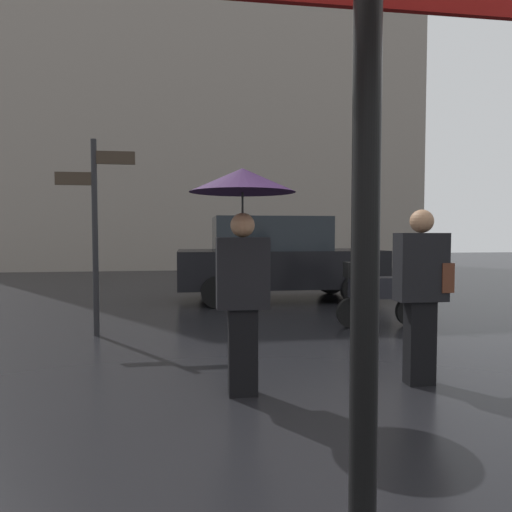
{
  "coord_description": "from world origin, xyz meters",
  "views": [
    {
      "loc": [
        -0.82,
        -2.27,
        1.45
      ],
      "look_at": [
        0.17,
        4.46,
        1.12
      ],
      "focal_mm": 32.69,
      "sensor_mm": 36.0,
      "label": 1
    }
  ],
  "objects_px": {
    "pedestrian_with_bag": "(422,286)",
    "street_signpost": "(95,217)",
    "pedestrian_with_umbrella": "(243,221)",
    "parked_scooter": "(378,291)",
    "parked_car_left": "(277,258)"
  },
  "relations": [
    {
      "from": "pedestrian_with_umbrella",
      "to": "pedestrian_with_bag",
      "type": "height_order",
      "value": "pedestrian_with_umbrella"
    },
    {
      "from": "pedestrian_with_umbrella",
      "to": "parked_car_left",
      "type": "relative_size",
      "value": 0.46
    },
    {
      "from": "pedestrian_with_umbrella",
      "to": "street_signpost",
      "type": "xyz_separation_m",
      "value": [
        -1.76,
        2.71,
        0.12
      ]
    },
    {
      "from": "pedestrian_with_bag",
      "to": "parked_scooter",
      "type": "xyz_separation_m",
      "value": [
        0.7,
        2.66,
        -0.39
      ]
    },
    {
      "from": "street_signpost",
      "to": "pedestrian_with_bag",
      "type": "bearing_deg",
      "value": -37.18
    },
    {
      "from": "pedestrian_with_umbrella",
      "to": "parked_scooter",
      "type": "bearing_deg",
      "value": 107.03
    },
    {
      "from": "parked_car_left",
      "to": "street_signpost",
      "type": "relative_size",
      "value": 1.58
    },
    {
      "from": "parked_scooter",
      "to": "street_signpost",
      "type": "height_order",
      "value": "street_signpost"
    },
    {
      "from": "pedestrian_with_bag",
      "to": "street_signpost",
      "type": "relative_size",
      "value": 0.61
    },
    {
      "from": "pedestrian_with_umbrella",
      "to": "street_signpost",
      "type": "bearing_deg",
      "value": -178.13
    },
    {
      "from": "street_signpost",
      "to": "parked_car_left",
      "type": "bearing_deg",
      "value": 44.0
    },
    {
      "from": "parked_scooter",
      "to": "parked_car_left",
      "type": "relative_size",
      "value": 0.33
    },
    {
      "from": "pedestrian_with_bag",
      "to": "street_signpost",
      "type": "distance_m",
      "value": 4.45
    },
    {
      "from": "pedestrian_with_umbrella",
      "to": "pedestrian_with_bag",
      "type": "distance_m",
      "value": 1.84
    },
    {
      "from": "street_signpost",
      "to": "parked_scooter",
      "type": "bearing_deg",
      "value": 0.16
    }
  ]
}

